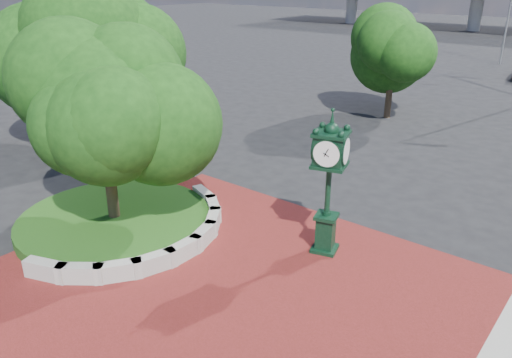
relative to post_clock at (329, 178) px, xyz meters
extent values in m
plane|color=black|center=(-1.10, -2.93, -2.34)|extent=(200.00, 200.00, 0.00)
cube|color=maroon|center=(-1.10, -3.93, -2.32)|extent=(12.00, 12.00, 0.04)
cube|color=#9E9B93|center=(-5.01, -5.93, -2.07)|extent=(1.29, 0.76, 0.54)
cube|color=#9E9B93|center=(-4.16, -5.46, -2.07)|extent=(1.20, 1.04, 0.54)
cube|color=#9E9B93|center=(-3.48, -4.76, -2.07)|extent=(1.00, 1.22, 0.54)
cube|color=#9E9B93|center=(-3.05, -3.89, -2.07)|extent=(0.71, 1.30, 0.54)
cube|color=#9E9B93|center=(-2.90, -2.93, -2.07)|extent=(0.35, 1.25, 0.54)
cube|color=#9E9B93|center=(-3.05, -1.96, -2.07)|extent=(0.71, 1.30, 0.54)
cube|color=#9E9B93|center=(-3.48, -1.09, -2.07)|extent=(1.00, 1.22, 0.54)
cube|color=#9E9B93|center=(-4.16, -0.39, -2.07)|extent=(1.20, 1.04, 0.54)
cube|color=#9E9B93|center=(-5.01, 0.08, -2.07)|extent=(1.29, 0.76, 0.54)
cylinder|color=#174513|center=(-6.10, -2.93, -2.14)|extent=(6.10, 6.10, 0.40)
cylinder|color=#9E9B93|center=(-36.10, 67.07, 0.66)|extent=(1.80, 1.80, 6.00)
cylinder|color=#9E9B93|center=(-16.10, 67.07, 0.66)|extent=(1.80, 1.80, 6.00)
cylinder|color=#38281C|center=(-6.10, -2.93, -1.26)|extent=(0.36, 0.36, 2.17)
sphere|color=#143C10|center=(-6.10, -2.93, 1.39)|extent=(5.20, 5.20, 5.20)
cylinder|color=#38281C|center=(-14.10, 2.07, -1.12)|extent=(0.36, 0.36, 2.45)
sphere|color=#143C10|center=(-14.10, 2.07, 1.79)|extent=(5.60, 5.60, 5.60)
cylinder|color=#38281C|center=(-5.10, 15.07, -1.38)|extent=(0.36, 0.36, 1.92)
sphere|color=#143C10|center=(-5.10, 15.07, 0.90)|extent=(4.40, 4.40, 4.40)
cube|color=black|center=(0.00, 0.00, -2.27)|extent=(0.89, 0.89, 0.14)
cube|color=black|center=(0.00, 0.00, -1.71)|extent=(0.61, 0.61, 0.99)
cube|color=black|center=(0.00, 0.00, -1.19)|extent=(0.78, 0.78, 0.11)
cylinder|color=black|center=(0.00, 0.00, -0.38)|extent=(0.15, 0.15, 1.53)
cube|color=black|center=(0.00, 0.00, 0.84)|extent=(1.00, 1.00, 0.81)
cylinder|color=white|center=(0.12, -0.40, 0.84)|extent=(0.70, 0.25, 0.72)
cylinder|color=white|center=(-0.12, 0.40, 0.84)|extent=(0.70, 0.25, 0.72)
cylinder|color=white|center=(-0.40, -0.12, 0.84)|extent=(0.25, 0.70, 0.72)
cylinder|color=white|center=(0.40, 0.12, 0.84)|extent=(0.25, 0.70, 0.72)
sphere|color=black|center=(0.00, 0.00, 1.40)|extent=(0.39, 0.39, 0.39)
cone|color=black|center=(0.00, 0.00, 1.70)|extent=(0.16, 0.16, 0.45)
cylinder|color=slate|center=(-5.08, 38.62, 2.35)|extent=(0.17, 0.17, 9.39)
camera|label=1|loc=(6.48, -11.28, 5.25)|focal=35.00mm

